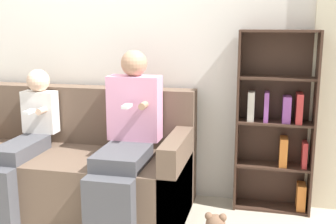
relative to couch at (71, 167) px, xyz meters
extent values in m
cube|color=silver|center=(0.13, 0.45, 0.95)|extent=(10.00, 0.06, 2.55)
cube|color=brown|center=(0.00, -0.14, -0.09)|extent=(1.95, 0.66, 0.47)
cube|color=brown|center=(0.00, 0.29, 0.15)|extent=(1.95, 0.19, 0.95)
cube|color=brown|center=(0.91, -0.14, 0.01)|extent=(0.14, 0.66, 0.67)
cube|color=#47474C|center=(0.53, -0.53, -0.09)|extent=(0.35, 0.12, 0.47)
cube|color=#47474C|center=(0.53, -0.24, 0.20)|extent=(0.35, 0.46, 0.11)
cube|color=#E599BC|center=(0.53, 0.08, 0.51)|extent=(0.41, 0.18, 0.50)
sphere|color=tan|center=(0.53, 0.08, 0.85)|extent=(0.20, 0.20, 0.20)
cylinder|color=tan|center=(0.64, -0.06, 0.56)|extent=(0.05, 0.10, 0.05)
cube|color=white|center=(0.53, -0.11, 0.56)|extent=(0.05, 0.12, 0.02)
cube|color=#47474C|center=(-0.31, -0.21, 0.20)|extent=(0.24, 0.52, 0.11)
cube|color=white|center=(-0.31, 0.11, 0.43)|extent=(0.28, 0.13, 0.35)
sphere|color=beige|center=(-0.31, 0.11, 0.69)|extent=(0.19, 0.19, 0.19)
cylinder|color=beige|center=(-0.24, 0.00, 0.46)|extent=(0.05, 0.10, 0.05)
cube|color=white|center=(-0.31, -0.05, 0.46)|extent=(0.05, 0.12, 0.02)
cube|color=#3D281E|center=(1.31, 0.30, 0.39)|extent=(0.02, 0.23, 1.43)
cube|color=#3D281E|center=(1.89, 0.30, 0.39)|extent=(0.02, 0.23, 1.43)
cube|color=#3D281E|center=(1.60, 0.40, 0.39)|extent=(0.60, 0.02, 1.43)
cube|color=#3D281E|center=(1.60, 0.30, -0.32)|extent=(0.56, 0.19, 0.02)
cube|color=#3D281E|center=(1.60, 0.30, 0.04)|extent=(0.56, 0.19, 0.02)
cube|color=#3D281E|center=(1.60, 0.30, 0.39)|extent=(0.56, 0.19, 0.02)
cube|color=#3D281E|center=(1.60, 0.30, 0.75)|extent=(0.56, 0.19, 0.02)
cube|color=#3D281E|center=(1.60, 0.30, 1.10)|extent=(0.56, 0.19, 0.02)
cube|color=#934CA3|center=(1.53, 0.30, 0.52)|extent=(0.03, 0.13, 0.23)
cube|color=#C63838|center=(1.84, 0.30, 0.15)|extent=(0.04, 0.12, 0.20)
cube|color=orange|center=(1.68, 0.30, 0.16)|extent=(0.06, 0.14, 0.23)
cube|color=#C63838|center=(1.78, 0.30, 0.52)|extent=(0.05, 0.16, 0.23)
cube|color=orange|center=(1.84, 0.30, -0.20)|extent=(0.07, 0.14, 0.21)
cube|color=beige|center=(1.41, 0.30, 0.52)|extent=(0.05, 0.11, 0.23)
cube|color=#934CA3|center=(1.69, 0.30, 0.50)|extent=(0.06, 0.13, 0.21)
sphere|color=brown|center=(1.25, -0.59, -0.07)|extent=(0.13, 0.13, 0.13)
sphere|color=brown|center=(1.21, -0.59, -0.02)|extent=(0.05, 0.05, 0.05)
sphere|color=brown|center=(1.29, -0.59, -0.02)|extent=(0.05, 0.05, 0.05)
camera|label=1|loc=(1.50, -3.01, 1.16)|focal=45.00mm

